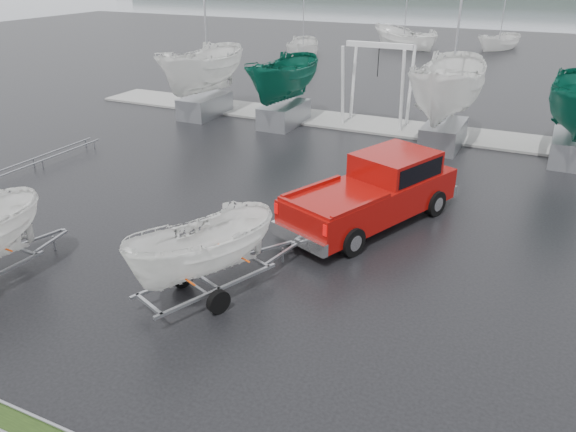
{
  "coord_description": "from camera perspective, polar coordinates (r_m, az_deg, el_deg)",
  "views": [
    {
      "loc": [
        9.58,
        -14.16,
        7.81
      ],
      "look_at": [
        3.39,
        -1.21,
        1.2
      ],
      "focal_mm": 35.0,
      "sensor_mm": 36.0,
      "label": 1
    }
  ],
  "objects": [
    {
      "name": "moored_boat_2",
      "position": [
        58.65,
        20.56,
        15.59
      ],
      "size": [
        3.07,
        3.11,
        11.08
      ],
      "rotation": [
        0.0,
        0.0,
        5.87
      ],
      "color": "white",
      "rests_on": "ground"
    },
    {
      "name": "lake",
      "position": [
        114.83,
        21.99,
        19.17
      ],
      "size": [
        300.0,
        300.0,
        0.0
      ],
      "primitive_type": "plane",
      "color": "slate",
      "rests_on": "ground"
    },
    {
      "name": "boat_hoist",
      "position": [
        28.81,
        9.09,
        14.14
      ],
      "size": [
        3.3,
        2.18,
        4.12
      ],
      "color": "silver",
      "rests_on": "ground"
    },
    {
      "name": "ground_plane",
      "position": [
        18.8,
        -7.74,
        -0.07
      ],
      "size": [
        120.0,
        120.0,
        0.0
      ],
      "primitive_type": "plane",
      "color": "black",
      "rests_on": "ground"
    },
    {
      "name": "trailer_hitched",
      "position": [
        13.35,
        -8.91,
        1.31
      ],
      "size": [
        2.44,
        3.78,
        4.74
      ],
      "rotation": [
        0.0,
        0.0,
        -0.38
      ],
      "color": "gray",
      "rests_on": "ground"
    },
    {
      "name": "dock",
      "position": [
        29.83,
        6.0,
        9.51
      ],
      "size": [
        30.0,
        3.0,
        0.12
      ],
      "primitive_type": "cube",
      "color": "#989993",
      "rests_on": "ground"
    },
    {
      "name": "pickup_truck",
      "position": [
        18.19,
        9.2,
        2.78
      ],
      "size": [
        4.42,
        6.77,
        2.14
      ],
      "rotation": [
        0.0,
        0.0,
        -0.38
      ],
      "color": "maroon",
      "rests_on": "ground"
    },
    {
      "name": "moored_boat_1",
      "position": [
        57.6,
        11.61,
        16.46
      ],
      "size": [
        4.18,
        4.15,
        11.97
      ],
      "rotation": [
        0.0,
        0.0,
        4.16
      ],
      "color": "white",
      "rests_on": "ground"
    },
    {
      "name": "keelboat_0",
      "position": [
        30.6,
        -8.85,
        17.53
      ],
      "size": [
        2.59,
        3.2,
        10.77
      ],
      "color": "gray",
      "rests_on": "ground"
    },
    {
      "name": "keelboat_1",
      "position": [
        28.51,
        -0.41,
        16.45
      ],
      "size": [
        2.35,
        3.2,
        7.33
      ],
      "color": "gray",
      "rests_on": "ground"
    },
    {
      "name": "moored_boat_0",
      "position": [
        50.3,
        1.55,
        15.79
      ],
      "size": [
        3.27,
        3.32,
        11.44
      ],
      "rotation": [
        0.0,
        0.0,
        0.31
      ],
      "color": "white",
      "rests_on": "ground"
    },
    {
      "name": "mast_rack_0",
      "position": [
        25.12,
        -24.12,
        5.25
      ],
      "size": [
        0.56,
        6.5,
        0.06
      ],
      "rotation": [
        0.0,
        0.0,
        1.57
      ],
      "color": "gray",
      "rests_on": "ground"
    },
    {
      "name": "keelboat_2",
      "position": [
        25.73,
        16.55,
        16.53
      ],
      "size": [
        2.87,
        3.2,
        11.06
      ],
      "color": "gray",
      "rests_on": "ground"
    }
  ]
}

